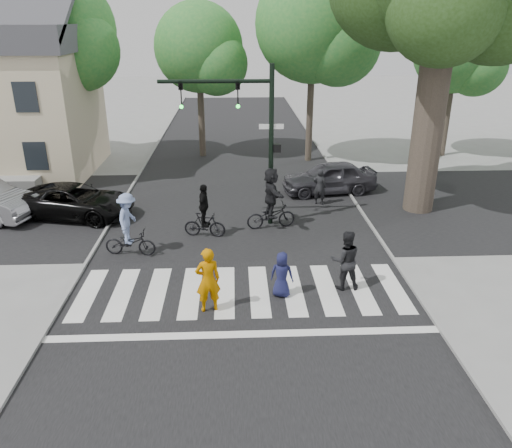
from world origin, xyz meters
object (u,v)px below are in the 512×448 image
(pedestrian_child, at_px, (282,275))
(cyclist_mid, at_px, (204,216))
(cyclist_left, at_px, (129,229))
(car_grey, at_px, (329,177))
(cyclist_right, at_px, (271,202))
(pedestrian_woman, at_px, (208,280))
(pedestrian_adult, at_px, (345,260))
(traffic_signal, at_px, (248,124))
(car_suv, at_px, (74,201))

(pedestrian_child, xyz_separation_m, cyclist_mid, (-2.42, 4.36, 0.14))
(cyclist_left, xyz_separation_m, car_grey, (7.86, 6.22, -0.22))
(cyclist_left, relative_size, cyclist_right, 0.92)
(cyclist_left, height_order, cyclist_right, cyclist_right)
(pedestrian_child, relative_size, car_grey, 0.32)
(cyclist_mid, distance_m, cyclist_right, 2.59)
(pedestrian_woman, distance_m, pedestrian_child, 2.18)
(cyclist_left, bearing_deg, cyclist_mid, 30.61)
(car_grey, bearing_deg, cyclist_right, -44.73)
(pedestrian_adult, relative_size, cyclist_left, 0.84)
(traffic_signal, distance_m, pedestrian_child, 6.43)
(pedestrian_woman, distance_m, cyclist_left, 4.56)
(pedestrian_adult, distance_m, car_grey, 8.83)
(cyclist_left, relative_size, car_suv, 0.46)
(traffic_signal, height_order, pedestrian_woman, traffic_signal)
(cyclist_mid, bearing_deg, pedestrian_woman, -85.90)
(pedestrian_child, relative_size, cyclist_right, 0.58)
(traffic_signal, distance_m, cyclist_right, 3.00)
(pedestrian_adult, bearing_deg, traffic_signal, -63.96)
(cyclist_right, distance_m, car_grey, 5.03)
(pedestrian_woman, bearing_deg, pedestrian_child, -175.27)
(pedestrian_child, distance_m, pedestrian_adult, 1.94)
(cyclist_right, bearing_deg, cyclist_mid, -163.78)
(pedestrian_woman, height_order, car_grey, pedestrian_woman)
(cyclist_left, bearing_deg, car_suv, 128.32)
(cyclist_mid, bearing_deg, traffic_signal, 35.15)
(cyclist_left, bearing_deg, car_grey, 38.35)
(pedestrian_woman, relative_size, pedestrian_adult, 1.02)
(pedestrian_child, bearing_deg, pedestrian_woman, 34.37)
(car_suv, bearing_deg, cyclist_right, -88.29)
(cyclist_right, bearing_deg, traffic_signal, 152.55)
(cyclist_mid, relative_size, car_grey, 0.47)
(pedestrian_child, xyz_separation_m, car_suv, (-7.74, 6.59, -0.02))
(pedestrian_woman, relative_size, pedestrian_child, 1.37)
(pedestrian_woman, xyz_separation_m, car_suv, (-5.69, 7.28, -0.27))
(pedestrian_child, xyz_separation_m, pedestrian_adult, (1.89, 0.38, 0.23))
(cyclist_mid, bearing_deg, pedestrian_adult, -42.72)
(cyclist_mid, xyz_separation_m, car_suv, (-5.33, 2.23, -0.16))
(cyclist_left, relative_size, cyclist_mid, 1.09)
(pedestrian_woman, xyz_separation_m, pedestrian_child, (2.06, 0.69, -0.25))
(pedestrian_adult, relative_size, cyclist_mid, 0.91)
(traffic_signal, xyz_separation_m, cyclist_mid, (-1.64, -1.16, -3.08))
(pedestrian_woman, bearing_deg, car_grey, -130.99)
(pedestrian_woman, bearing_deg, car_suv, -65.69)
(cyclist_mid, height_order, car_grey, cyclist_mid)
(cyclist_left, height_order, car_grey, cyclist_left)
(cyclist_mid, bearing_deg, car_grey, 41.36)
(cyclist_mid, distance_m, car_grey, 7.24)
(car_suv, bearing_deg, pedestrian_child, -117.73)
(cyclist_mid, xyz_separation_m, car_grey, (5.43, 4.78, -0.10))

